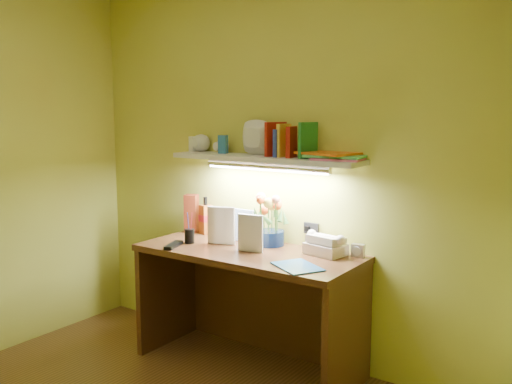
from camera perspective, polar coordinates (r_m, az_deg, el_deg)
desk at (r=3.62m, az=-0.78°, el=-11.61°), size 1.40×0.60×0.75m
flower_bouquet at (r=3.60m, az=1.39°, el=-2.81°), size 0.22×0.22×0.32m
telephone at (r=3.41m, az=6.99°, el=-5.13°), size 0.25×0.20×0.13m
desk_clock at (r=3.39m, az=10.17°, el=-5.78°), size 0.08×0.04×0.08m
whisky_bottle at (r=3.94m, az=-5.06°, el=-2.35°), size 0.09×0.09×0.26m
whisky_box at (r=4.00m, az=-6.47°, el=-2.15°), size 0.11×0.11×0.27m
pen_cup at (r=3.69m, az=-6.68°, el=-3.92°), size 0.08×0.08×0.16m
art_card at (r=3.74m, az=-1.65°, el=-3.29°), size 0.21×0.05×0.21m
tv_remote at (r=3.62m, az=-8.25°, el=-5.28°), size 0.11×0.20×0.02m
blue_folder at (r=3.15m, az=4.16°, el=-7.45°), size 0.33×0.31×0.01m
desk_book_a at (r=3.66m, az=-4.87°, el=-3.28°), size 0.18×0.08×0.24m
desk_book_b at (r=3.48m, az=-1.83°, el=-3.99°), size 0.17×0.04×0.23m
wall_shelf at (r=3.55m, az=1.14°, el=3.94°), size 1.30×0.33×0.24m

